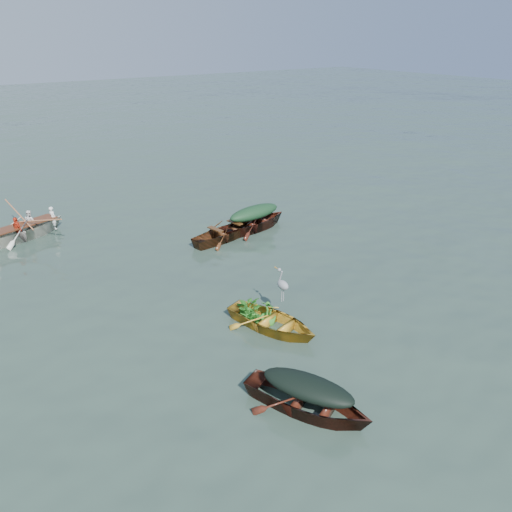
{
  "coord_description": "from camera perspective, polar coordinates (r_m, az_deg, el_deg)",
  "views": [
    {
      "loc": [
        -8.54,
        -10.15,
        7.11
      ],
      "look_at": [
        -0.18,
        1.68,
        0.5
      ],
      "focal_mm": 35.0,
      "sensor_mm": 36.0,
      "label": 1
    }
  ],
  "objects": [
    {
      "name": "ground",
      "position": [
        15.05,
        4.27,
        -3.74
      ],
      "size": [
        140.0,
        140.0,
        0.0
      ],
      "primitive_type": "plane",
      "color": "#31453A",
      "rests_on": "ground"
    },
    {
      "name": "yellow_dinghy",
      "position": [
        13.1,
        1.81,
        -8.36
      ],
      "size": [
        2.32,
        3.49,
        0.87
      ],
      "primitive_type": "imported",
      "rotation": [
        0.0,
        0.0,
        0.31
      ],
      "color": "orange",
      "rests_on": "ground"
    },
    {
      "name": "dark_covered_boat",
      "position": [
        10.72,
        5.79,
        -17.18
      ],
      "size": [
        2.7,
        3.81,
        0.89
      ],
      "primitive_type": "imported",
      "rotation": [
        0.0,
        0.0,
        0.43
      ],
      "color": "#511D13",
      "rests_on": "ground"
    },
    {
      "name": "green_tarp_boat",
      "position": [
        19.38,
        -0.2,
        3.0
      ],
      "size": [
        4.34,
        1.79,
        0.97
      ],
      "primitive_type": "imported",
      "rotation": [
        0.0,
        0.0,
        1.69
      ],
      "color": "#411A0F",
      "rests_on": "ground"
    },
    {
      "name": "open_wooden_boat",
      "position": [
        18.53,
        -3.5,
        1.91
      ],
      "size": [
        4.13,
        1.92,
        0.9
      ],
      "primitive_type": "imported",
      "rotation": [
        0.0,
        0.0,
        1.75
      ],
      "color": "#582B16",
      "rests_on": "ground"
    },
    {
      "name": "rowed_boat",
      "position": [
        20.49,
        -24.75,
        1.87
      ],
      "size": [
        4.55,
        2.6,
        1.04
      ],
      "primitive_type": "imported",
      "rotation": [
        0.0,
        0.0,
        1.89
      ],
      "color": "white",
      "rests_on": "ground"
    },
    {
      "name": "dark_tarp_cover",
      "position": [
        10.3,
        5.95,
        -14.5
      ],
      "size": [
        1.48,
        2.1,
        0.4
      ],
      "primitive_type": "ellipsoid",
      "rotation": [
        0.0,
        0.0,
        0.43
      ],
      "color": "black",
      "rests_on": "dark_covered_boat"
    },
    {
      "name": "green_tarp_cover",
      "position": [
        19.12,
        -0.2,
        5.08
      ],
      "size": [
        2.39,
        0.98,
        0.52
      ],
      "primitive_type": "ellipsoid",
      "rotation": [
        0.0,
        0.0,
        1.69
      ],
      "color": "#173A1F",
      "rests_on": "green_tarp_boat"
    },
    {
      "name": "thwart_benches",
      "position": [
        18.36,
        -3.53,
        3.27
      ],
      "size": [
        2.09,
        1.08,
        0.04
      ],
      "primitive_type": null,
      "rotation": [
        0.0,
        0.0,
        1.75
      ],
      "color": "#42240F",
      "rests_on": "open_wooden_boat"
    },
    {
      "name": "heron",
      "position": [
        13.06,
        3.07,
        -3.93
      ],
      "size": [
        0.39,
        0.47,
        0.92
      ],
      "primitive_type": null,
      "rotation": [
        0.0,
        0.0,
        0.31
      ],
      "color": "#979AA0",
      "rests_on": "yellow_dinghy"
    },
    {
      "name": "dinghy_weeds",
      "position": [
        13.01,
        -0.07,
        -4.8
      ],
      "size": [
        0.94,
        1.07,
        0.6
      ],
      "primitive_type": "imported",
      "rotation": [
        0.0,
        0.0,
        0.31
      ],
      "color": "#25771F",
      "rests_on": "yellow_dinghy"
    },
    {
      "name": "rowers",
      "position": [
        20.19,
        -25.2,
        4.23
      ],
      "size": [
        3.27,
        2.07,
        0.76
      ],
      "primitive_type": "imported",
      "rotation": [
        0.0,
        0.0,
        1.89
      ],
      "color": "white",
      "rests_on": "rowed_boat"
    },
    {
      "name": "oars",
      "position": [
        20.3,
        -25.02,
        3.3
      ],
      "size": [
        1.38,
        2.66,
        0.06
      ],
      "primitive_type": null,
      "rotation": [
        0.0,
        0.0,
        1.89
      ],
      "color": "#A3623D",
      "rests_on": "rowed_boat"
    }
  ]
}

